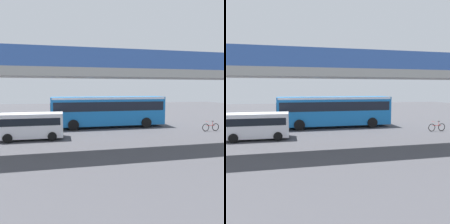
# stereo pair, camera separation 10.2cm
# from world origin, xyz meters

# --- Properties ---
(ground) EXTENTS (80.00, 80.00, 0.00)m
(ground) POSITION_xyz_m (0.00, 0.00, 0.00)
(ground) COLOR #424247
(city_bus) EXTENTS (11.54, 2.85, 3.15)m
(city_bus) POSITION_xyz_m (0.91, 1.03, 1.88)
(city_bus) COLOR #196BB7
(city_bus) RESTS_ON ground
(parked_van) EXTENTS (4.80, 2.17, 2.05)m
(parked_van) POSITION_xyz_m (7.96, 5.36, 1.18)
(parked_van) COLOR silver
(parked_van) RESTS_ON ground
(bicycle_red) EXTENTS (1.77, 0.44, 0.96)m
(bicycle_red) POSITION_xyz_m (-8.01, 5.41, 0.37)
(bicycle_red) COLOR black
(bicycle_red) RESTS_ON ground
(pedestrian) EXTENTS (0.38, 0.38, 1.79)m
(pedestrian) POSITION_xyz_m (3.82, -3.98, 0.89)
(pedestrian) COLOR #2D2D38
(pedestrian) RESTS_ON ground
(traffic_sign) EXTENTS (0.08, 0.60, 2.80)m
(traffic_sign) POSITION_xyz_m (5.64, -2.95, 1.89)
(traffic_sign) COLOR slate
(traffic_sign) RESTS_ON ground
(lane_dash_leftmost) EXTENTS (2.00, 0.20, 0.01)m
(lane_dash_leftmost) POSITION_xyz_m (-6.00, -3.36, 0.00)
(lane_dash_leftmost) COLOR silver
(lane_dash_leftmost) RESTS_ON ground
(lane_dash_left) EXTENTS (2.00, 0.20, 0.01)m
(lane_dash_left) POSITION_xyz_m (-2.00, -3.36, 0.00)
(lane_dash_left) COLOR silver
(lane_dash_left) RESTS_ON ground
(lane_dash_centre) EXTENTS (2.00, 0.20, 0.01)m
(lane_dash_centre) POSITION_xyz_m (2.00, -3.36, 0.00)
(lane_dash_centre) COLOR silver
(lane_dash_centre) RESTS_ON ground
(lane_dash_right) EXTENTS (2.00, 0.20, 0.01)m
(lane_dash_right) POSITION_xyz_m (6.00, -3.36, 0.00)
(lane_dash_right) COLOR silver
(lane_dash_right) RESTS_ON ground
(pedestrian_overpass) EXTENTS (28.05, 2.60, 6.23)m
(pedestrian_overpass) POSITION_xyz_m (0.00, 9.82, 4.57)
(pedestrian_overpass) COLOR #9E9E99
(pedestrian_overpass) RESTS_ON ground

